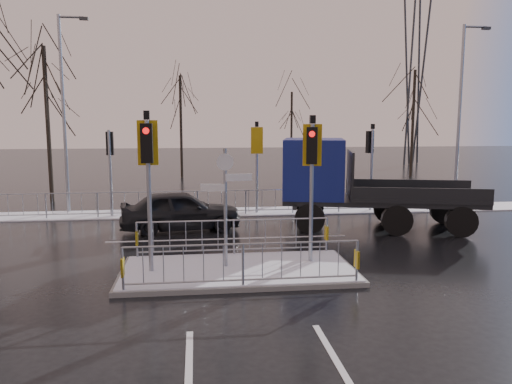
{
  "coord_description": "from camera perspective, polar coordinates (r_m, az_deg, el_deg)",
  "views": [
    {
      "loc": [
        -1.03,
        -12.42,
        3.91
      ],
      "look_at": [
        0.73,
        2.17,
        1.8
      ],
      "focal_mm": 35.0,
      "sensor_mm": 36.0,
      "label": 1
    }
  ],
  "objects": [
    {
      "name": "tree_near_b",
      "position": [
        25.91,
        -22.86,
        10.28
      ],
      "size": [
        4.0,
        4.0,
        7.55
      ],
      "color": "black",
      "rests_on": "ground"
    },
    {
      "name": "far_kerb_fixtures",
      "position": [
        20.76,
        -3.15,
        0.15
      ],
      "size": [
        18.0,
        0.65,
        3.83
      ],
      "color": "gray",
      "rests_on": "ground"
    },
    {
      "name": "tree_far_c",
      "position": [
        36.67,
        17.59,
        9.73
      ],
      "size": [
        4.0,
        4.0,
        7.55
      ],
      "color": "black",
      "rests_on": "ground"
    },
    {
      "name": "snow_verge",
      "position": [
        21.4,
        -4.01,
        -2.32
      ],
      "size": [
        30.0,
        2.0,
        0.04
      ],
      "primitive_type": "cube",
      "color": "white",
      "rests_on": "ground"
    },
    {
      "name": "pylon_wires",
      "position": [
        46.59,
        16.53,
        16.64
      ],
      "size": [
        70.0,
        2.38,
        19.97
      ],
      "color": "#2D3033",
      "rests_on": "ground"
    },
    {
      "name": "car_far_lane",
      "position": [
        18.01,
        -8.59,
        -2.11
      ],
      "size": [
        4.45,
        2.27,
        1.45
      ],
      "primitive_type": "imported",
      "rotation": [
        0.0,
        0.0,
        1.7
      ],
      "color": "black",
      "rests_on": "ground"
    },
    {
      "name": "street_lamp_left",
      "position": [
        22.58,
        -20.99,
        9.12
      ],
      "size": [
        1.25,
        0.18,
        8.2
      ],
      "color": "gray",
      "rests_on": "ground"
    },
    {
      "name": "lane_markings",
      "position": [
        12.75,
        -1.94,
        -9.68
      ],
      "size": [
        8.0,
        11.38,
        0.01
      ],
      "color": "silver",
      "rests_on": "ground"
    },
    {
      "name": "tree_far_b",
      "position": [
        37.09,
        4.09,
        8.57
      ],
      "size": [
        3.25,
        3.25,
        6.14
      ],
      "color": "black",
      "rests_on": "ground"
    },
    {
      "name": "tree_far_a",
      "position": [
        34.45,
        -8.61,
        9.61
      ],
      "size": [
        3.75,
        3.75,
        7.08
      ],
      "color": "black",
      "rests_on": "ground"
    },
    {
      "name": "flatbed_truck",
      "position": [
        18.46,
        9.68,
        1.26
      ],
      "size": [
        7.4,
        4.09,
        3.25
      ],
      "color": "black",
      "rests_on": "ground"
    },
    {
      "name": "ground",
      "position": [
        13.06,
        -2.06,
        -9.25
      ],
      "size": [
        120.0,
        120.0,
        0.0
      ],
      "primitive_type": "plane",
      "color": "black",
      "rests_on": "ground"
    },
    {
      "name": "street_lamp_right",
      "position": [
        23.93,
        22.4,
        8.72
      ],
      "size": [
        1.25,
        0.18,
        8.0
      ],
      "color": "gray",
      "rests_on": "ground"
    },
    {
      "name": "traffic_island",
      "position": [
        12.96,
        -2.13,
        -7.59
      ],
      "size": [
        6.0,
        3.04,
        4.15
      ],
      "color": "#61615D",
      "rests_on": "ground"
    }
  ]
}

